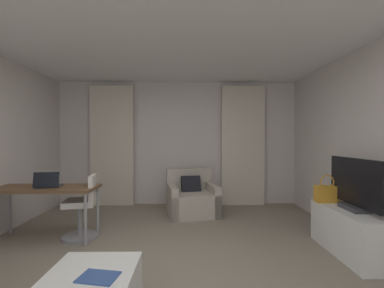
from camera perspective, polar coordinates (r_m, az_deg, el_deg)
The scene contains 13 objects.
ground_plane at distance 2.97m, azimuth -5.59°, elevation -26.82°, with size 12.00×12.00×0.00m, color gray.
wall_window at distance 5.65m, azimuth -3.06°, elevation 0.19°, with size 5.12×0.06×2.60m.
ceiling at distance 2.90m, azimuth -5.70°, elevation 26.35°, with size 5.12×6.12×0.06m, color white.
curtain_left_panel at distance 5.74m, azimuth -16.95°, elevation -0.34°, with size 0.90×0.06×2.50m.
curtain_right_panel at distance 5.64m, azimuth 10.99°, elevation -0.34°, with size 0.90×0.06×2.50m.
armchair at distance 4.97m, azimuth -0.04°, elevation -11.88°, with size 1.01×0.97×0.81m.
desk at distance 4.21m, azimuth -29.15°, elevation -9.00°, with size 1.38×0.56×0.73m.
desk_chair at distance 4.11m, azimuth -22.55°, elevation -13.05°, with size 0.48×0.48×0.88m.
laptop at distance 4.14m, azimuth -28.71°, elevation -7.62°, with size 0.36×0.30×0.22m.
magazine_open at distance 2.29m, azimuth -19.63°, elevation -25.50°, with size 0.31×0.25×0.01m.
tv_console at distance 3.85m, azimuth 31.53°, elevation -15.96°, with size 0.51×1.11×0.54m.
tv_flatscreen at distance 3.72m, azimuth 31.71°, elevation -7.74°, with size 0.20×0.93×0.62m.
handbag_primary at distance 4.02m, azimuth 27.19°, elevation -9.46°, with size 0.30×0.14×0.37m.
Camera 1 is at (0.22, -2.62, 1.39)m, focal length 24.63 mm.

